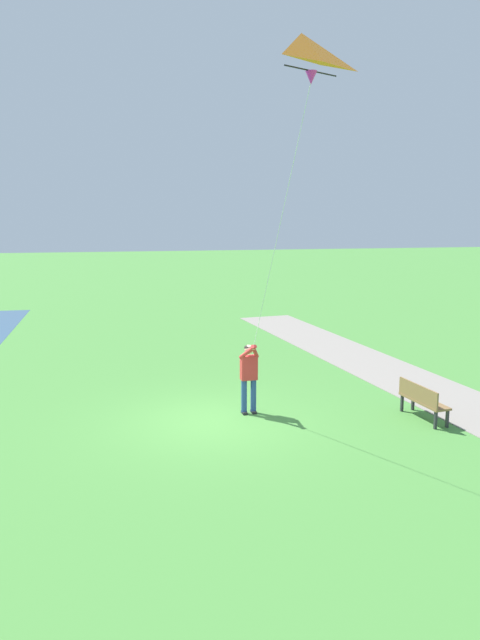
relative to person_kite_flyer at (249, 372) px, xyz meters
The scene contains 4 objects.
ground_plane 1.47m from the person_kite_flyer, 26.53° to the left, with size 120.00×120.00×0.00m, color #4C8E3D.
person_kite_flyer is the anchor object (origin of this frame).
flying_kite 7.32m from the person_kite_flyer, 92.81° to the left, with size 1.43×3.74×6.12m.
park_bench_near_walkway 4.18m from the person_kite_flyer, 162.91° to the left, with size 0.65×1.55×0.88m.
Camera 1 is at (2.08, 13.88, 5.00)m, focal length 34.78 mm.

